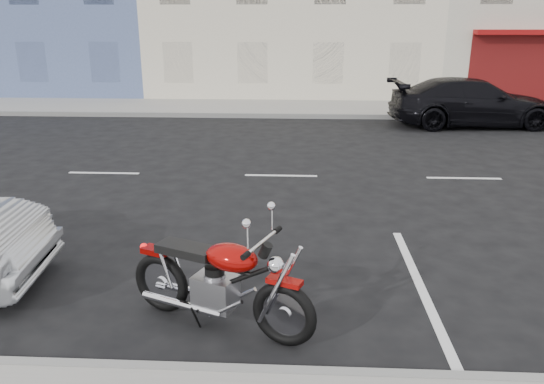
# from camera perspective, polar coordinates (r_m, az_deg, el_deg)

# --- Properties ---
(ground) EXTENTS (120.00, 120.00, 0.00)m
(ground) POSITION_cam_1_polar(r_m,az_deg,el_deg) (11.87, 10.67, 1.60)
(ground) COLOR black
(ground) RESTS_ON ground
(sidewalk_far) EXTENTS (80.00, 3.40, 0.15)m
(sidewalk_far) POSITION_cam_1_polar(r_m,az_deg,el_deg) (20.52, -6.67, 9.03)
(sidewalk_far) COLOR gray
(sidewalk_far) RESTS_ON ground
(curb_far) EXTENTS (80.00, 0.12, 0.16)m
(curb_far) POSITION_cam_1_polar(r_m,az_deg,el_deg) (18.86, -7.51, 8.19)
(curb_far) COLOR gray
(curb_far) RESTS_ON ground
(motorcycle) EXTENTS (2.20, 1.12, 1.17)m
(motorcycle) POSITION_cam_1_polar(r_m,az_deg,el_deg) (5.65, 1.62, -11.64)
(motorcycle) COLOR black
(motorcycle) RESTS_ON ground
(car_far) EXTENTS (5.33, 2.42, 1.51)m
(car_far) POSITION_cam_1_polar(r_m,az_deg,el_deg) (18.30, 20.74, 9.02)
(car_far) COLOR black
(car_far) RESTS_ON ground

